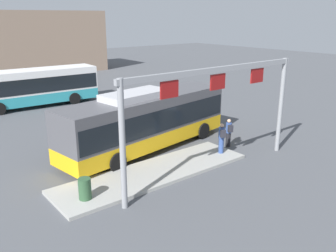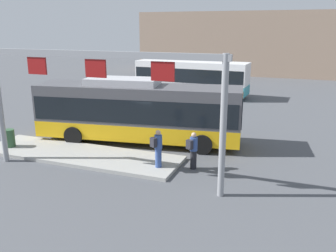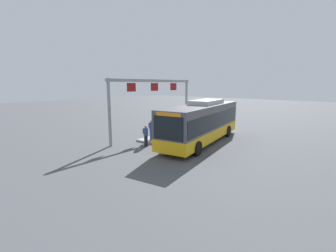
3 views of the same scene
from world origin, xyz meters
name	(u,v)px [view 2 (image 2 of 3)]	position (x,y,z in m)	size (l,w,h in m)	color
ground_plane	(139,142)	(0.00, 0.00, 0.00)	(120.00, 120.00, 0.00)	#4C4F54
platform_curb	(80,154)	(-1.74, -3.03, 0.08)	(10.00, 2.80, 0.16)	#9E9E99
bus_main	(138,109)	(-0.01, 0.00, 1.81)	(11.09, 4.05, 3.46)	#EAAD14
bus_background_left	(191,76)	(-1.35, 14.14, 1.78)	(10.19, 3.02, 3.10)	teal
person_boarding	(158,148)	(2.50, -3.39, 1.05)	(0.53, 0.61, 1.67)	#334C8C
person_waiting_near	(193,150)	(3.87, -2.67, 0.89)	(0.51, 0.60, 1.67)	black
platform_sign_gantry	(97,86)	(0.52, -4.80, 3.82)	(10.54, 0.24, 5.20)	gray
station_building	(245,43)	(0.28, 33.21, 3.99)	(27.41, 8.00, 7.98)	gray
trash_bin	(9,138)	(-5.59, -3.45, 0.61)	(0.52, 0.52, 0.90)	#2D5133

